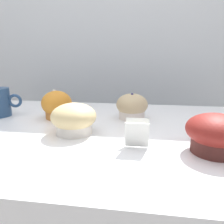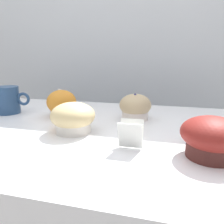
# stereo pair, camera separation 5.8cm
# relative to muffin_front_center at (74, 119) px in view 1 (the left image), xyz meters

# --- Properties ---
(wall_back) EXTENTS (3.20, 0.10, 1.80)m
(wall_back) POSITION_rel_muffin_front_center_xyz_m (0.03, 0.65, -0.08)
(wall_back) COLOR silver
(wall_back) RESTS_ON ground
(muffin_front_center) EXTENTS (0.11, 0.11, 0.08)m
(muffin_front_center) POSITION_rel_muffin_front_center_xyz_m (0.00, 0.00, 0.00)
(muffin_front_center) COLOR white
(muffin_front_center) RESTS_ON display_counter
(muffin_back_left) EXTENTS (0.12, 0.12, 0.08)m
(muffin_back_left) POSITION_rel_muffin_front_center_xyz_m (0.32, -0.07, 0.00)
(muffin_back_left) COLOR #512520
(muffin_back_left) RESTS_ON display_counter
(muffin_back_right) EXTENTS (0.09, 0.09, 0.09)m
(muffin_back_right) POSITION_rel_muffin_front_center_xyz_m (-0.10, 0.13, 0.00)
(muffin_back_right) COLOR #CB7936
(muffin_back_right) RESTS_ON display_counter
(muffin_front_left) EXTENTS (0.10, 0.10, 0.08)m
(muffin_front_left) POSITION_rel_muffin_front_center_xyz_m (0.14, 0.16, -0.00)
(muffin_front_left) COLOR silver
(muffin_front_left) RESTS_ON display_counter
(price_card) EXTENTS (0.05, 0.04, 0.06)m
(price_card) POSITION_rel_muffin_front_center_xyz_m (0.16, -0.07, -0.01)
(price_card) COLOR white
(price_card) RESTS_ON display_counter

